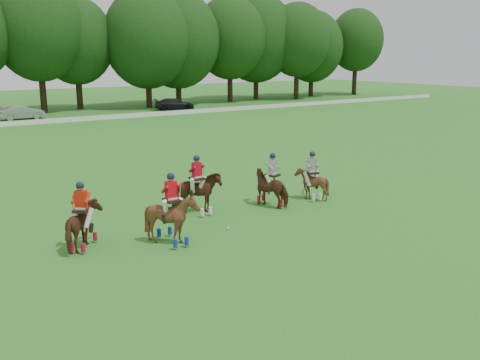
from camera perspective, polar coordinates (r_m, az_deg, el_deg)
ground at (r=16.55m, az=0.61°, el=-8.68°), size 180.00×180.00×0.00m
car_mid at (r=56.60m, az=-22.29°, el=6.69°), size 4.31×1.75×1.39m
car_right at (r=62.25m, az=-7.02°, el=8.04°), size 4.88×3.19×1.32m
polo_red_a at (r=18.10m, az=-16.44°, el=-4.62°), size 1.76×1.90×2.23m
polo_red_b at (r=21.22m, az=-4.59°, el=-1.36°), size 1.75×1.54×2.35m
polo_red_c at (r=17.95m, az=-7.27°, el=-4.04°), size 1.43×1.60×2.41m
polo_stripe_a at (r=22.31m, az=3.45°, el=-0.75°), size 1.38×1.96×2.23m
polo_stripe_b at (r=23.49m, az=7.63°, el=-0.27°), size 1.37×1.47×2.11m
polo_ball at (r=19.43m, az=-1.28°, el=-5.17°), size 0.09×0.09×0.09m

